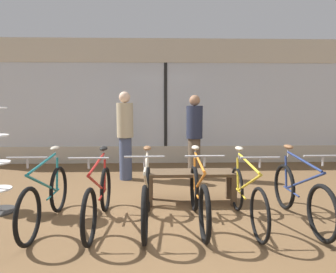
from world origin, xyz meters
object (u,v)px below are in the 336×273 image
Objects in this scene: bicycle_left at (99,198)px; customer_by_window at (194,135)px; display_bench at (191,177)px; bicycle_right at (246,196)px; customer_near_rack at (125,132)px; bicycle_center_right at (199,197)px; bicycle_center_left at (146,197)px; bicycle_far_right at (300,195)px; bicycle_far_left at (46,198)px.

customer_by_window is (1.54, 2.36, 0.56)m from bicycle_left.
bicycle_right is at bearing -52.33° from display_bench.
bicycle_left is 1.03× the size of bicycle_right.
bicycle_right is 0.93× the size of customer_near_rack.
display_bench is (-0.01, 0.85, 0.04)m from bicycle_center_right.
bicycle_far_right is (2.08, 0.03, -0.00)m from bicycle_center_left.
display_bench is at bearing 90.88° from bicycle_center_right.
bicycle_far_left is 2.18m from display_bench.
bicycle_left is 1.24× the size of display_bench.
bicycle_center_right reaches higher than bicycle_left.
bicycle_left is at bearing -179.81° from bicycle_center_right.
bicycle_far_left is 1.24× the size of display_bench.
customer_near_rack reaches higher than bicycle_center_left.
bicycle_center_right reaches higher than bicycle_far_left.
display_bench is (2.01, 0.84, 0.04)m from bicycle_far_left.
customer_by_window is (-0.43, 2.36, 0.55)m from bicycle_right.
customer_near_rack is (-1.23, 2.33, 0.62)m from bicycle_center_right.
customer_by_window reaches higher than display_bench.
customer_near_rack is at bearing 117.74° from bicycle_center_right.
display_bench is at bearing 127.67° from bicycle_right.
bicycle_far_right is at bearing -41.58° from customer_near_rack.
bicycle_far_right is 2.68m from customer_by_window.
bicycle_far_right is at bearing 0.96° from bicycle_center_left.
customer_near_rack is at bearing 138.42° from bicycle_far_right.
bicycle_left is 1.57m from display_bench.
bicycle_center_right reaches higher than display_bench.
bicycle_far_left is 3.41m from bicycle_far_right.
bicycle_left is at bearing -92.52° from customer_near_rack.
bicycle_far_right reaches higher than bicycle_far_left.
bicycle_center_right is 0.64m from bicycle_right.
bicycle_left is 0.99× the size of customer_by_window.
bicycle_far_left is at bearing -179.89° from bicycle_far_right.
bicycle_center_left reaches higher than bicycle_far_left.
bicycle_right is (0.64, -0.00, 0.00)m from bicycle_center_right.
bicycle_center_right is at bearing 179.79° from bicycle_right.
bicycle_center_left is at bearing -1.58° from bicycle_left.
customer_by_window reaches higher than bicycle_far_left.
display_bench is at bearing 51.84° from bicycle_center_left.
customer_near_rack is (-2.61, 2.32, 0.61)m from bicycle_far_right.
customer_by_window is at bearing 46.37° from bicycle_far_left.
display_bench is (0.68, 0.87, 0.04)m from bicycle_center_left.
bicycle_far_right is at bearing 0.11° from bicycle_far_left.
bicycle_center_left reaches higher than bicycle_right.
bicycle_far_left is at bearing 179.82° from bicycle_center_right.
bicycle_far_right is 1.00× the size of customer_by_window.
customer_near_rack is (0.10, 2.34, 0.62)m from bicycle_left.
bicycle_left reaches higher than display_bench.
customer_by_window reaches higher than bicycle_right.
customer_near_rack reaches higher than display_bench.
bicycle_center_right is at bearing -62.26° from customer_near_rack.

